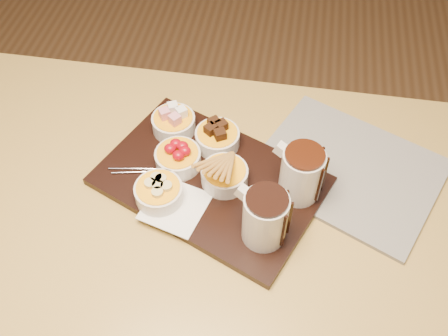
% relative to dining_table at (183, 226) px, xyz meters
% --- Properties ---
extents(ground, '(5.00, 5.00, 0.00)m').
position_rel_dining_table_xyz_m(ground, '(0.00, 0.00, -0.65)').
color(ground, brown).
rests_on(ground, ground).
extents(dining_table, '(1.20, 0.80, 0.75)m').
position_rel_dining_table_xyz_m(dining_table, '(0.00, 0.00, 0.00)').
color(dining_table, '#B08F41').
rests_on(dining_table, ground).
extents(serving_board, '(0.54, 0.46, 0.02)m').
position_rel_dining_table_xyz_m(serving_board, '(0.05, 0.06, 0.11)').
color(serving_board, black).
rests_on(serving_board, dining_table).
extents(napkin, '(0.15, 0.15, 0.00)m').
position_rel_dining_table_xyz_m(napkin, '(-0.00, -0.03, 0.12)').
color(napkin, white).
rests_on(napkin, serving_board).
extents(bowl_marshmallows, '(0.10, 0.10, 0.04)m').
position_rel_dining_table_xyz_m(bowl_marshmallows, '(-0.05, 0.19, 0.14)').
color(bowl_marshmallows, silver).
rests_on(bowl_marshmallows, serving_board).
extents(bowl_cake, '(0.10, 0.10, 0.04)m').
position_rel_dining_table_xyz_m(bowl_cake, '(0.05, 0.16, 0.14)').
color(bowl_cake, silver).
rests_on(bowl_cake, serving_board).
extents(bowl_strawberries, '(0.10, 0.10, 0.04)m').
position_rel_dining_table_xyz_m(bowl_strawberries, '(-0.02, 0.08, 0.14)').
color(bowl_strawberries, silver).
rests_on(bowl_strawberries, serving_board).
extents(bowl_biscotti, '(0.10, 0.10, 0.04)m').
position_rel_dining_table_xyz_m(bowl_biscotti, '(0.09, 0.05, 0.14)').
color(bowl_biscotti, silver).
rests_on(bowl_biscotti, serving_board).
extents(bowl_bananas, '(0.10, 0.10, 0.04)m').
position_rel_dining_table_xyz_m(bowl_bananas, '(-0.04, -0.01, 0.14)').
color(bowl_bananas, silver).
rests_on(bowl_bananas, serving_board).
extents(pitcher_dark_chocolate, '(0.11, 0.11, 0.12)m').
position_rel_dining_table_xyz_m(pitcher_dark_chocolate, '(0.18, -0.06, 0.18)').
color(pitcher_dark_chocolate, silver).
rests_on(pitcher_dark_chocolate, serving_board).
extents(pitcher_milk_chocolate, '(0.11, 0.11, 0.12)m').
position_rel_dining_table_xyz_m(pitcher_milk_chocolate, '(0.24, 0.05, 0.18)').
color(pitcher_milk_chocolate, silver).
rests_on(pitcher_milk_chocolate, serving_board).
extents(fondue_skewers, '(0.07, 0.26, 0.01)m').
position_rel_dining_table_xyz_m(fondue_skewers, '(-0.04, 0.07, 0.12)').
color(fondue_skewers, silver).
rests_on(fondue_skewers, serving_board).
extents(newspaper, '(0.47, 0.43, 0.01)m').
position_rel_dining_table_xyz_m(newspaper, '(0.35, 0.14, 0.10)').
color(newspaper, beige).
rests_on(newspaper, dining_table).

